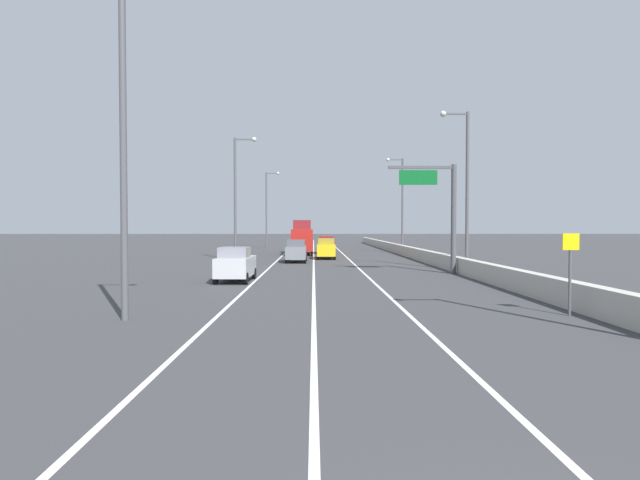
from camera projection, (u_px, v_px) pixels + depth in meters
name	position (u px, v px, depth m)	size (l,w,h in m)	color
ground_plane	(329.00, 251.00, 67.54)	(320.00, 320.00, 0.00)	#38383A
lane_stripe_left	(283.00, 255.00, 58.48)	(0.16, 130.00, 0.00)	silver
lane_stripe_center	(314.00, 255.00, 58.52)	(0.16, 130.00, 0.00)	silver
lane_stripe_right	(344.00, 255.00, 58.56)	(0.16, 130.00, 0.00)	silver
jersey_barrier_right	(433.00, 258.00, 43.64)	(0.60, 120.00, 1.10)	#B2ADA3
overhead_sign_gantry	(443.00, 205.00, 35.04)	(4.68, 0.36, 7.50)	#47474C
speed_advisory_sign	(570.00, 268.00, 18.55)	(0.60, 0.11, 3.00)	#4C4C51
lamp_post_right_second	(464.00, 181.00, 37.21)	(2.14, 0.44, 11.65)	#4C4C51
lamp_post_right_third	(401.00, 199.00, 62.65)	(2.14, 0.44, 11.65)	#4C4C51
lamp_post_left_near	(130.00, 129.00, 17.55)	(2.14, 0.44, 11.65)	#4C4C51
lamp_post_left_mid	(238.00, 191.00, 48.07)	(2.14, 0.44, 11.65)	#4C4C51
lamp_post_left_far	(268.00, 205.00, 78.60)	(2.14, 0.44, 11.65)	#4C4C51
car_gray_0	(296.00, 251.00, 46.57)	(1.89, 4.27, 2.05)	slate
car_red_1	(326.00, 245.00, 62.03)	(1.99, 4.32, 2.09)	red
car_silver_2	(235.00, 264.00, 30.14)	(2.03, 4.07, 2.05)	#B7B7BC
car_green_3	(304.00, 243.00, 73.73)	(1.81, 4.51, 1.89)	#196033
car_yellow_4	(326.00, 249.00, 51.65)	(1.92, 4.69, 2.07)	gold
box_truck	(302.00, 239.00, 60.03)	(2.63, 8.68, 4.03)	#A51E19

